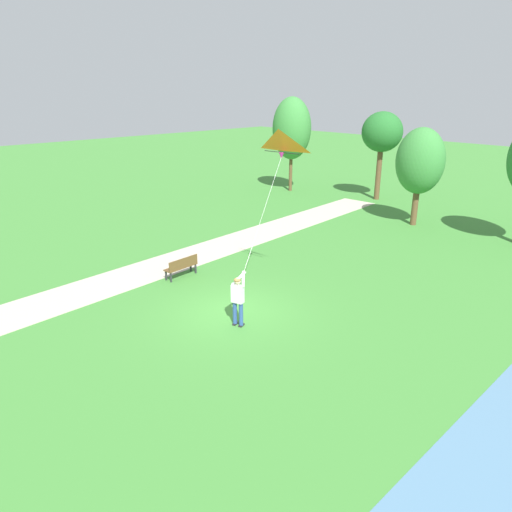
% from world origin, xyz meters
% --- Properties ---
extents(ground_plane, '(120.00, 120.00, 0.00)m').
position_xyz_m(ground_plane, '(0.00, 0.00, 0.00)').
color(ground_plane, '#3D7F33').
extents(walkway_path, '(4.85, 32.09, 0.02)m').
position_xyz_m(walkway_path, '(-5.74, 2.00, 0.01)').
color(walkway_path, '#B7AD99').
rests_on(walkway_path, ground).
extents(person_kite_flyer, '(0.50, 0.63, 1.83)m').
position_xyz_m(person_kite_flyer, '(0.87, -0.50, 1.05)').
color(person_kite_flyer, '#232328').
rests_on(person_kite_flyer, ground).
extents(flying_kite, '(1.64, 2.73, 4.45)m').
position_xyz_m(flying_kite, '(-0.03, 2.27, 5.71)').
color(flying_kite, orange).
extents(park_bench_near_walkway, '(0.55, 1.53, 0.88)m').
position_xyz_m(park_bench_near_walkway, '(-3.95, 0.63, 0.51)').
color(park_bench_near_walkway, brown).
rests_on(park_bench_near_walkway, ground).
extents(tree_horizon_far, '(2.75, 2.40, 5.53)m').
position_xyz_m(tree_horizon_far, '(-1.31, 15.12, 3.66)').
color(tree_horizon_far, brown).
rests_on(tree_horizon_far, ground).
extents(tree_lakeside_far, '(2.85, 2.59, 6.05)m').
position_xyz_m(tree_lakeside_far, '(-6.48, 19.32, 4.63)').
color(tree_lakeside_far, brown).
rests_on(tree_lakeside_far, ground).
extents(tree_treeline_center, '(3.05, 2.67, 6.96)m').
position_xyz_m(tree_treeline_center, '(-12.77, 17.06, 4.67)').
color(tree_treeline_center, brown).
rests_on(tree_treeline_center, ground).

